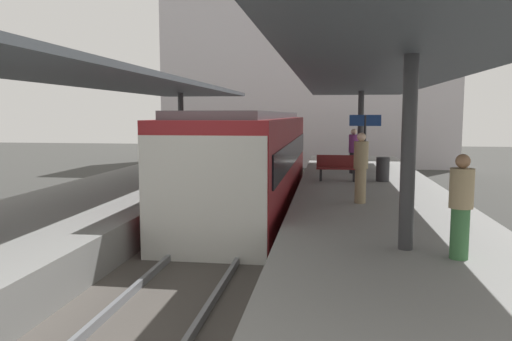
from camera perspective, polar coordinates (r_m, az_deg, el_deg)
The scene contains 16 objects.
ground_plane at distance 13.90m, azimuth -2.41°, elevation -7.01°, with size 80.00×80.00×0.00m, color #383835.
platform_left at distance 14.96m, azimuth -16.91°, elevation -4.37°, with size 4.40×28.00×1.00m, color gray.
platform_right at distance 13.63m, azimuth 13.56°, elevation -5.31°, with size 4.40×28.00×1.00m, color gray.
track_ballast at distance 13.88m, azimuth -2.41°, elevation -6.61°, with size 3.20×28.00×0.20m, color #4C4742.
rail_near_side at distance 13.99m, azimuth -5.33°, elevation -5.81°, with size 0.08×28.00×0.14m, color slate.
rail_far_side at distance 13.73m, azimuth 0.56°, elevation -6.02°, with size 0.08×28.00×0.14m, color slate.
commuter_train at distance 16.64m, azimuth -0.47°, elevation 1.24°, with size 2.78×13.31×3.10m.
canopy_left at distance 16.02m, azimuth -15.19°, elevation 9.59°, with size 4.18×21.00×3.30m.
canopy_right at distance 14.78m, azimuth 13.44°, elevation 10.06°, with size 4.18×21.00×3.34m.
platform_bench at distance 17.05m, azimuth 9.24°, elevation 0.39°, with size 1.40×0.41×0.86m.
platform_sign at distance 14.89m, azimuth 12.27°, elevation 3.94°, with size 0.90×0.08×2.21m.
litter_bin at distance 17.26m, azimuth 14.21°, elevation 0.13°, with size 0.44×0.44×0.80m, color #2D2D30.
passenger_near_bench at distance 12.81m, azimuth 11.83°, elevation 0.44°, with size 0.36×0.36×1.77m.
passenger_mid_platform at distance 8.30m, azimuth 22.27°, elevation -3.65°, with size 0.36×0.36×1.63m.
passenger_far_end at distance 19.32m, azimuth 11.02°, elevation 2.27°, with size 0.36×0.36×1.69m.
station_building_backdrop at distance 33.40m, azimuth 5.95°, elevation 10.26°, with size 18.00×6.00×11.00m, color #B7B2B7.
Camera 1 is at (2.51, -13.29, 3.22)m, focal length 35.19 mm.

